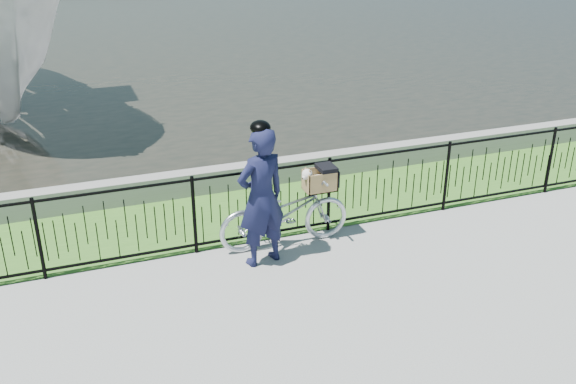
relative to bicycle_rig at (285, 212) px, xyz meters
name	(u,v)px	position (x,y,z in m)	size (l,w,h in m)	color
ground	(305,298)	(-0.25, -1.40, -0.51)	(120.00, 120.00, 0.00)	gray
grass_strip	(245,212)	(-0.25, 1.20, -0.51)	(60.00, 2.00, 0.01)	#3C6F23
quay_wall	(228,178)	(-0.25, 2.20, -0.31)	(60.00, 0.30, 0.40)	gray
fence	(264,205)	(-0.25, 0.20, 0.06)	(14.00, 0.06, 1.15)	black
bicycle_rig	(285,212)	(0.00, 0.00, 0.00)	(1.90, 0.66, 1.14)	silver
cyclist	(261,196)	(-0.46, -0.35, 0.47)	(0.79, 0.63, 1.99)	#131534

